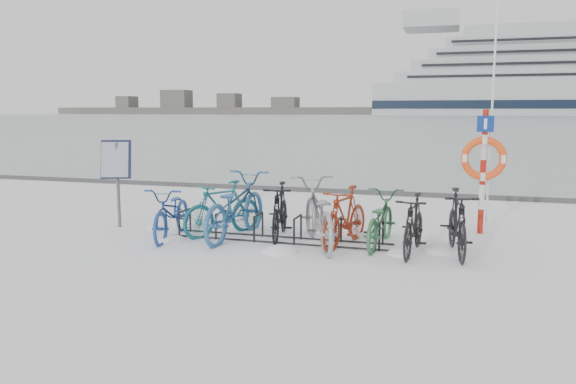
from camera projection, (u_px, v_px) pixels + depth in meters
ground at (278, 241)px, 9.83m from camera, size 900.00×900.00×0.00m
ice_sheet at (448, 118)px, 156.58m from camera, size 400.00×298.00×0.02m
quay_edge at (344, 191)px, 15.41m from camera, size 400.00×0.25×0.10m
bike_rack at (278, 230)px, 9.80m from camera, size 4.00×0.48×0.46m
info_board at (116, 165)px, 10.78m from camera, size 0.60×0.39×1.70m
lifebuoy_station at (484, 159)px, 10.15m from camera, size 0.80×0.23×4.15m
cruise_ferry at (571, 80)px, 215.01m from camera, size 150.53×28.36×49.46m
shoreline at (208, 109)px, 290.63m from camera, size 180.00×12.00×9.50m
bike_0 at (172, 210)px, 10.04m from camera, size 0.97×1.93×0.97m
bike_1 at (223, 207)px, 10.24m from camera, size 1.28×1.71×1.02m
bike_2 at (235, 204)px, 10.02m from camera, size 0.95×2.31×1.19m
bike_3 at (280, 209)px, 10.01m from camera, size 0.75×1.75×1.02m
bike_4 at (317, 211)px, 9.43m from camera, size 1.62×2.33×1.16m
bike_5 at (345, 215)px, 9.44m from camera, size 0.86×1.78×1.03m
bike_6 at (380, 217)px, 9.44m from camera, size 0.76×1.85×0.95m
bike_7 at (414, 223)px, 8.92m from camera, size 0.61×1.67×0.98m
bike_8 at (457, 221)px, 8.85m from camera, size 0.75×1.83×1.07m
snow_drifts at (299, 244)px, 9.59m from camera, size 5.70×2.11×0.21m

